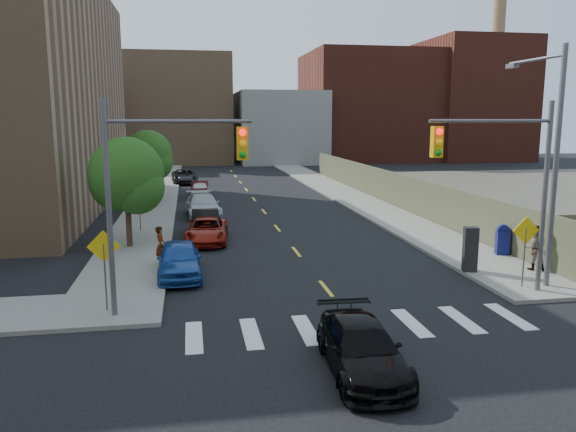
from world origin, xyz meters
name	(u,v)px	position (x,y,z in m)	size (l,w,h in m)	color
ground	(405,386)	(0.00, 0.00, 0.00)	(160.00, 160.00, 0.00)	black
sidewalk_nw	(160,186)	(-7.75, 41.50, 0.07)	(3.50, 73.00, 0.15)	gray
sidewalk_ne	(321,183)	(7.75, 41.50, 0.07)	(3.50, 73.00, 0.15)	gray
fence_north	(387,187)	(9.60, 28.00, 1.25)	(0.12, 44.00, 2.50)	#5D6043
bg_bldg_west	(62,121)	(-22.00, 70.00, 6.00)	(14.00, 18.00, 12.00)	#592319
bg_bldg_midwest	(181,110)	(-6.00, 72.00, 7.50)	(14.00, 16.00, 15.00)	#8C6B4C
bg_bldg_center	(278,127)	(8.00, 70.00, 5.00)	(12.00, 16.00, 10.00)	gray
bg_bldg_east	(366,107)	(22.00, 72.00, 8.00)	(18.00, 18.00, 16.00)	#592319
bg_bldg_fareast	(470,100)	(38.00, 70.00, 9.00)	(14.00, 16.00, 18.00)	#592319
smokestack	(496,67)	(42.00, 70.00, 14.00)	(1.80, 1.80, 28.00)	#8C6B4C
signal_nw	(157,179)	(-5.98, 6.00, 4.53)	(4.59, 0.30, 7.00)	#59595E
signal_ne	(507,172)	(5.98, 6.00, 4.53)	(4.59, 0.30, 7.00)	#59595E
streetlight_ne	(550,150)	(8.20, 6.90, 5.22)	(0.25, 3.70, 9.00)	#59595E
warn_sign_nw	(104,256)	(-7.80, 6.50, 1.99)	(1.06, 0.06, 2.83)	#59595E
warn_sign_ne	(525,239)	(7.20, 6.50, 1.99)	(1.06, 0.06, 2.83)	#59595E
warn_sign_midwest	(139,198)	(-7.80, 20.00, 1.99)	(1.06, 0.06, 2.83)	#59595E
tree_west_near	(127,179)	(-8.00, 16.05, 3.48)	(3.66, 3.64, 5.52)	#332114
tree_west_far	(148,157)	(-8.00, 31.05, 3.48)	(3.66, 3.64, 5.52)	#332114
parked_car_blue	(179,260)	(-5.50, 10.56, 0.73)	(1.73, 4.30, 1.47)	#1C479C
parked_car_black	(206,223)	(-4.20, 18.70, 0.69)	(1.46, 4.19, 1.38)	black
parked_car_red	(207,230)	(-4.20, 16.88, 0.64)	(2.11, 4.58, 1.27)	maroon
parked_car_silver	(203,205)	(-4.20, 24.68, 0.75)	(2.09, 5.15, 1.50)	#AFB2B7
parked_car_white	(200,190)	(-4.20, 33.69, 0.64)	(1.52, 3.78, 1.29)	silver
parked_car_maroon	(200,189)	(-4.20, 34.14, 0.63)	(1.34, 3.84, 1.27)	#3D0C10
parked_car_grey	(184,176)	(-5.50, 43.95, 0.70)	(2.32, 5.03, 1.40)	black
black_sedan	(362,348)	(-0.81, 0.94, 0.64)	(1.80, 4.42, 1.28)	black
mailbox	(503,240)	(9.20, 11.28, 0.83)	(0.66, 0.56, 1.40)	navy
payphone	(470,249)	(6.30, 8.86, 1.07)	(0.55, 0.45, 1.85)	black
pedestrian_west	(161,246)	(-6.30, 12.02, 1.00)	(0.62, 0.41, 1.70)	gray
pedestrian_east	(535,248)	(9.06, 8.58, 1.09)	(0.91, 0.71, 1.88)	gray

